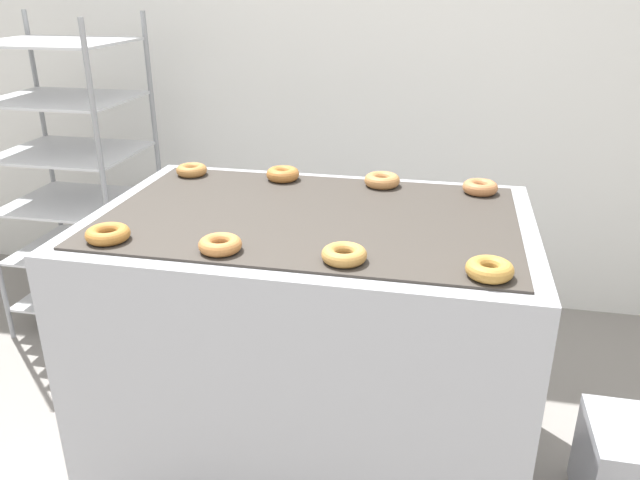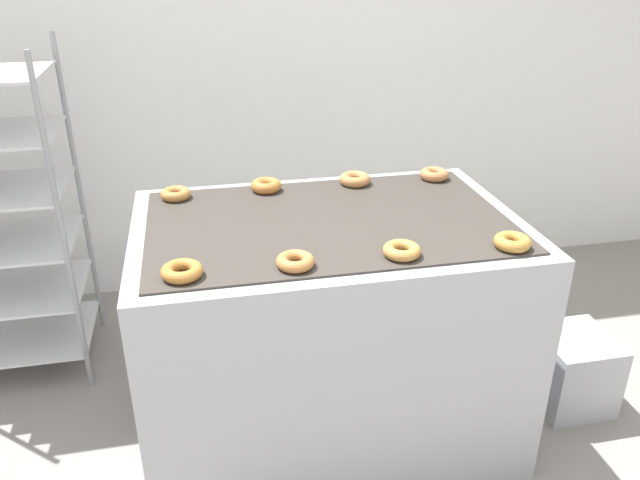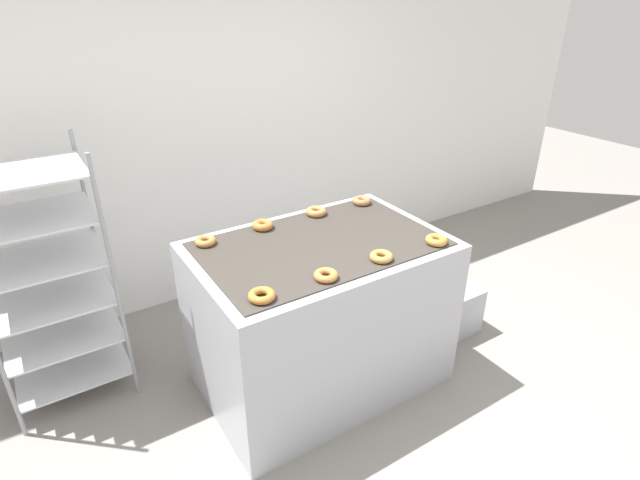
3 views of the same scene
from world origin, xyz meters
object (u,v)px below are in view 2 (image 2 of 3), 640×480
fryer_machine (328,331)px  glaze_bin (571,370)px  donut_near_right (512,242)px  donut_far_midright (355,179)px  donut_far_midleft (266,186)px  donut_near_midleft (295,261)px  donut_far_right (434,174)px  donut_near_midright (402,250)px  donut_far_left (176,194)px  donut_near_left (182,271)px

fryer_machine → glaze_bin: (1.10, -0.07, -0.31)m
donut_near_right → donut_far_midright: 0.78m
fryer_machine → donut_far_midleft: donut_far_midleft is taller
donut_near_midleft → donut_far_right: donut_far_right is taller
donut_near_midleft → donut_near_midright: same height
fryer_machine → donut_near_midleft: bearing=-118.2°
donut_far_left → donut_far_midright: (0.74, 0.02, 0.00)m
donut_far_midright → donut_near_midright: bearing=-91.9°
donut_near_midright → donut_far_right: bearing=61.0°
donut_near_midleft → donut_far_left: bearing=118.6°
donut_near_left → donut_far_midright: donut_far_midright is taller
donut_far_right → donut_far_midleft: bearing=179.4°
donut_far_midleft → donut_far_right: bearing=-0.6°
donut_near_right → fryer_machine: bearing=147.4°
donut_near_left → donut_near_midright: 0.70m
fryer_machine → donut_near_right: bearing=-32.6°
fryer_machine → donut_near_midright: donut_near_midright is taller
donut_far_left → donut_near_midright: bearing=-42.9°
donut_far_midleft → donut_far_midright: donut_far_midleft is taller
fryer_machine → donut_far_left: donut_far_left is taller
glaze_bin → donut_far_left: bearing=166.2°
fryer_machine → donut_near_right: donut_near_right is taller
fryer_machine → donut_far_left: size_ratio=12.04×
donut_far_midleft → donut_far_left: bearing=-178.0°
donut_near_midright → donut_near_right: (0.38, -0.02, 0.00)m
glaze_bin → donut_near_right: donut_near_right is taller
fryer_machine → donut_near_midright: (0.17, -0.33, 0.50)m
donut_near_left → donut_far_midleft: size_ratio=1.03×
donut_near_midright → donut_far_midright: bearing=88.1°
donut_near_left → glaze_bin: bearing=9.2°
fryer_machine → donut_near_midright: size_ratio=11.47×
glaze_bin → donut_far_midright: (-0.90, 0.42, 0.82)m
donut_near_left → donut_far_left: same height
donut_near_midleft → glaze_bin: bearing=11.8°
donut_near_midleft → donut_near_right: size_ratio=0.99×
donut_near_left → donut_near_midleft: size_ratio=1.05×
fryer_machine → donut_far_midright: bearing=61.2°
donut_far_midright → donut_far_right: (0.35, -0.01, -0.00)m
fryer_machine → donut_far_left: bearing=148.8°
donut_near_left → donut_near_midright: size_ratio=1.04×
donut_far_midright → donut_far_right: 0.35m
donut_near_midleft → donut_near_left: bearing=179.0°
donut_near_midright → donut_far_midright: 0.68m
donut_near_midleft → donut_far_left: same height
glaze_bin → donut_far_right: 1.07m
donut_far_right → donut_near_midleft: bearing=-136.9°
fryer_machine → donut_far_midright: 0.64m
donut_far_left → donut_far_midright: bearing=1.2°
donut_near_midleft → donut_near_midright: 0.35m
donut_far_left → donut_far_midright: donut_far_midright is taller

